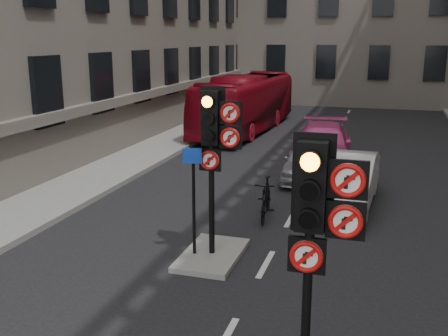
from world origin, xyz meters
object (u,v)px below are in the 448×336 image
Objects in this scene: motorcycle at (266,198)px; info_sign at (193,186)px; signal_near at (318,216)px; motorcyclist at (312,168)px; bus_red at (246,103)px; car_silver at (307,161)px; car_pink at (322,145)px; car_white at (346,180)px; signal_far at (215,136)px.

info_sign is (-0.90, -3.01, 1.09)m from motorcycle.
info_sign is at bearing 128.31° from signal_near.
signal_near is 2.22× the size of motorcyclist.
info_sign is at bearing -112.68° from motorcycle.
signal_near is at bearing -69.95° from bus_red.
car_silver is (-1.69, 11.07, -1.97)m from signal_near.
signal_near is 13.46m from car_pink.
car_white is at bearing 165.79° from motorcyclist.
motorcycle is (-1.91, -1.73, -0.19)m from car_white.
car_white is 1.88× the size of info_sign.
signal_near reaches higher than bus_red.
car_white is (2.38, 4.59, -1.98)m from signal_far.
car_silver is at bearing 98.69° from signal_near.
motorcyclist is at bearing 97.80° from signal_near.
info_sign is (2.95, -15.53, 0.22)m from bus_red.
signal_far reaches higher than motorcycle.
signal_far is 5.86m from motorcyclist.
signal_near is at bearing -83.02° from car_silver.
motorcycle is at bearing -97.76° from car_silver.
motorcyclist is (0.16, -3.87, 0.06)m from car_pink.
car_white is 2.46× the size of motorcycle.
signal_far is at bearing -114.28° from car_white.
car_white is (1.47, -2.48, 0.11)m from car_silver.
signal_far is 0.81× the size of car_white.
car_pink is at bearing 107.77° from car_white.
info_sign is (-1.59, -9.42, 0.88)m from car_pink.
signal_near reaches higher than info_sign.
signal_near is 0.69× the size of car_pink.
signal_far reaches higher than bus_red.
car_silver is at bearing 123.69° from car_white.
car_silver is 0.36× the size of bus_red.
signal_far is at bearing 99.13° from motorcyclist.
signal_far is 0.99× the size of car_silver.
motorcyclist is (0.85, 2.53, 0.27)m from motorcycle.
info_sign is at bearing -102.25° from car_silver.
car_pink is at bearing -64.79° from motorcyclist.
bus_red is 13.12m from motorcycle.
car_silver is 0.70× the size of car_pink.
signal_far is (-2.60, 4.00, 0.12)m from signal_near.
signal_near is at bearing 120.62° from motorcyclist.
car_pink is 9.59m from info_sign.
signal_near reaches higher than car_white.
car_pink is at bearing 64.70° from info_sign.
info_sign is (-3.04, 3.84, -0.96)m from signal_near.
car_white is 12.24m from bus_red.
signal_far is 1.53× the size of info_sign.
car_white is 0.85× the size of car_pink.
car_silver is 2.24× the size of motorcyclist.
car_pink is 3.87m from motorcyclist.
signal_far is at bearing 123.02° from signal_near.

